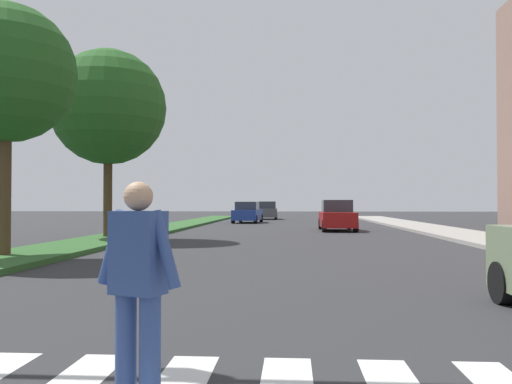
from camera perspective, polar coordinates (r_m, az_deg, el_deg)
name	(u,v)px	position (r m, az deg, el deg)	size (l,w,h in m)	color
ground_plane	(291,233)	(27.58, 3.75, -4.35)	(140.00, 140.00, 0.00)	#2D2D30
median_strip	(140,233)	(26.60, -12.19, -4.28)	(2.54, 64.00, 0.15)	#2D5B28
tree_mid	(5,74)	(16.33, -25.02, 11.29)	(3.76, 3.76, 6.78)	#4C3823
tree_far	(108,107)	(23.47, -15.37, 8.63)	(4.78, 4.78, 7.77)	#4C3823
sidewalk_right	(460,234)	(26.73, 20.83, -4.21)	(3.00, 64.00, 0.15)	#9E9991
pedestrian_performer	(138,283)	(4.16, -12.38, -9.38)	(0.73, 0.36, 1.69)	#334C8C
sedan_midblock	(337,216)	(30.04, 8.59, -2.58)	(1.89, 4.09, 1.70)	maroon
sedan_distant	(248,213)	(41.58, -0.90, -2.23)	(2.17, 4.46, 1.62)	navy
sedan_far_horizon	(267,211)	(50.69, 1.16, -2.02)	(2.08, 4.54, 1.67)	#474C51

